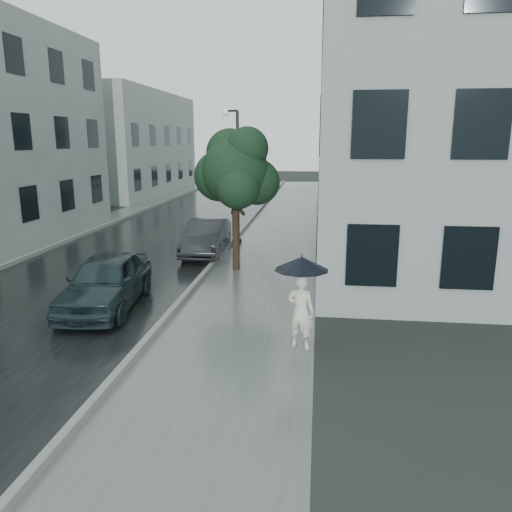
# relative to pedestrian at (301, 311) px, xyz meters

# --- Properties ---
(ground) EXTENTS (120.00, 120.00, 0.00)m
(ground) POSITION_rel_pedestrian_xyz_m (-1.70, 0.44, -0.81)
(ground) COLOR black
(ground) RESTS_ON ground
(sidewalk) EXTENTS (3.50, 60.00, 0.01)m
(sidewalk) POSITION_rel_pedestrian_xyz_m (-1.45, 12.44, -0.80)
(sidewalk) COLOR slate
(sidewalk) RESTS_ON ground
(kerb_near) EXTENTS (0.15, 60.00, 0.15)m
(kerb_near) POSITION_rel_pedestrian_xyz_m (-3.27, 12.44, -0.73)
(kerb_near) COLOR slate
(kerb_near) RESTS_ON ground
(asphalt_road) EXTENTS (6.85, 60.00, 0.00)m
(asphalt_road) POSITION_rel_pedestrian_xyz_m (-6.78, 12.44, -0.80)
(asphalt_road) COLOR black
(asphalt_road) RESTS_ON ground
(kerb_far) EXTENTS (0.15, 60.00, 0.15)m
(kerb_far) POSITION_rel_pedestrian_xyz_m (-10.27, 12.44, -0.73)
(kerb_far) COLOR slate
(kerb_far) RESTS_ON ground
(sidewalk_far) EXTENTS (1.70, 60.00, 0.01)m
(sidewalk_far) POSITION_rel_pedestrian_xyz_m (-11.20, 12.44, -0.80)
(sidewalk_far) COLOR #4C5451
(sidewalk_far) RESTS_ON ground
(building_near) EXTENTS (7.02, 36.00, 9.00)m
(building_near) POSITION_rel_pedestrian_xyz_m (3.77, 19.94, 3.69)
(building_near) COLOR gray
(building_near) RESTS_ON ground
(building_far_b) EXTENTS (7.02, 18.00, 8.00)m
(building_far_b) POSITION_rel_pedestrian_xyz_m (-15.47, 30.44, 3.19)
(building_far_b) COLOR gray
(building_far_b) RESTS_ON ground
(pedestrian) EXTENTS (0.67, 0.54, 1.59)m
(pedestrian) POSITION_rel_pedestrian_xyz_m (0.00, 0.00, 0.00)
(pedestrian) COLOR silver
(pedestrian) RESTS_ON sidewalk
(umbrella) EXTENTS (1.17, 1.17, 1.10)m
(umbrella) POSITION_rel_pedestrian_xyz_m (-0.00, -0.04, 1.04)
(umbrella) COLOR black
(umbrella) RESTS_ON ground
(street_tree) EXTENTS (2.86, 2.60, 4.69)m
(street_tree) POSITION_rel_pedestrian_xyz_m (-2.39, 6.35, 2.48)
(street_tree) COLOR #332619
(street_tree) RESTS_ON ground
(lamp_post) EXTENTS (0.82, 0.47, 5.51)m
(lamp_post) POSITION_rel_pedestrian_xyz_m (-3.15, 10.66, 2.34)
(lamp_post) COLOR black
(lamp_post) RESTS_ON ground
(car_near) EXTENTS (2.03, 4.27, 1.41)m
(car_near) POSITION_rel_pedestrian_xyz_m (-5.08, 1.97, -0.10)
(car_near) COLOR #1A2A2D
(car_near) RESTS_ON ground
(car_far) EXTENTS (1.53, 4.01, 1.31)m
(car_far) POSITION_rel_pedestrian_xyz_m (-3.90, 8.47, -0.15)
(car_far) COLOR #232628
(car_far) RESTS_ON ground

